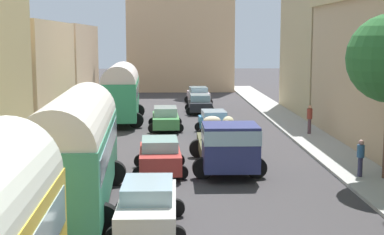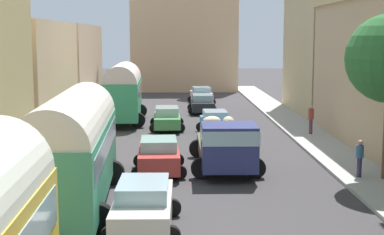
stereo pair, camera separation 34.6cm
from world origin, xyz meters
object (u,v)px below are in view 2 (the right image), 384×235
object	(u,v)px
parked_bus_1	(73,144)
pedestrian_4	(360,157)
car_2	(201,95)
parked_bus_2	(123,90)
car_0	(215,123)
car_3	(144,206)
car_4	(159,156)
cargo_truck_0	(226,144)
car_5	(167,118)
car_1	(202,104)
pedestrian_0	(311,118)

from	to	relation	value
parked_bus_1	pedestrian_4	distance (m)	11.90
car_2	parked_bus_2	bearing A→B (deg)	-118.38
car_0	pedestrian_4	distance (m)	12.68
car_0	car_3	xyz separation A→B (m)	(-3.36, -17.59, 0.04)
car_2	car_4	bearing A→B (deg)	-96.39
parked_bus_2	car_3	world-z (taller)	parked_bus_2
cargo_truck_0	car_5	bearing A→B (deg)	103.61
car_1	pedestrian_0	size ratio (longest dim) A/B	2.05
car_5	pedestrian_4	world-z (taller)	pedestrian_4
car_4	car_3	bearing A→B (deg)	-91.69
car_4	parked_bus_1	bearing A→B (deg)	-119.24
car_3	pedestrian_0	xyz separation A→B (m)	(9.14, 16.89, 0.31)
car_0	car_2	bearing A→B (deg)	90.66
car_3	pedestrian_0	world-z (taller)	pedestrian_0
parked_bus_2	pedestrian_0	xyz separation A→B (m)	(11.93, -5.98, -1.20)
car_2	car_1	bearing A→B (deg)	-91.60
car_0	car_3	world-z (taller)	car_3
car_5	car_1	bearing A→B (deg)	71.93
pedestrian_0	parked_bus_2	bearing A→B (deg)	153.36
parked_bus_2	car_0	xyz separation A→B (m)	(6.15, -5.29, -1.55)
cargo_truck_0	parked_bus_2	bearing A→B (deg)	111.77
car_3	pedestrian_4	xyz separation A→B (m)	(8.68, 6.08, 0.20)
parked_bus_2	pedestrian_0	bearing A→B (deg)	-26.64
parked_bus_2	pedestrian_0	distance (m)	13.40
parked_bus_1	car_5	size ratio (longest dim) A/B	2.28
parked_bus_2	pedestrian_4	world-z (taller)	parked_bus_2
car_0	car_5	world-z (taller)	car_0
cargo_truck_0	pedestrian_4	distance (m)	5.75
parked_bus_2	car_4	size ratio (longest dim) A/B	2.03
car_2	car_3	distance (m)	34.05
car_1	car_2	bearing A→B (deg)	88.40
cargo_truck_0	car_3	size ratio (longest dim) A/B	1.65
car_0	car_1	xyz separation A→B (m)	(-0.36, 10.19, -0.00)
pedestrian_4	parked_bus_2	bearing A→B (deg)	124.33
parked_bus_2	car_5	size ratio (longest dim) A/B	1.88
cargo_truck_0	car_5	size ratio (longest dim) A/B	1.69
car_0	car_1	bearing A→B (deg)	92.02
pedestrian_0	pedestrian_4	bearing A→B (deg)	-92.43
cargo_truck_0	car_2	world-z (taller)	cargo_truck_0
cargo_truck_0	car_0	size ratio (longest dim) A/B	1.83
car_0	car_5	size ratio (longest dim) A/B	0.92
parked_bus_2	parked_bus_1	bearing A→B (deg)	-89.49
car_4	car_5	size ratio (longest dim) A/B	0.92
parked_bus_1	car_4	bearing A→B (deg)	60.76
car_1	car_3	xyz separation A→B (m)	(-3.00, -27.78, 0.05)
car_4	cargo_truck_0	bearing A→B (deg)	5.06
parked_bus_2	pedestrian_0	world-z (taller)	parked_bus_2
parked_bus_1	pedestrian_0	xyz separation A→B (m)	(11.74, 14.36, -1.16)
car_3	car_4	distance (m)	7.58
car_4	pedestrian_4	distance (m)	8.59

